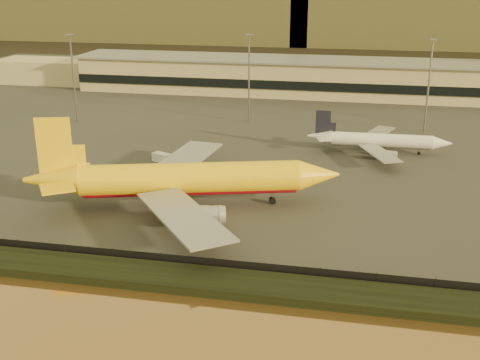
% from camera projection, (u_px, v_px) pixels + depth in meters
% --- Properties ---
extents(ground, '(900.00, 900.00, 0.00)m').
position_uv_depth(ground, '(220.00, 236.00, 102.79)').
color(ground, black).
rests_on(ground, ground).
extents(embankment, '(320.00, 7.00, 1.40)m').
position_uv_depth(embankment, '(193.00, 280.00, 86.85)').
color(embankment, black).
rests_on(embankment, ground).
extents(tarmac, '(320.00, 220.00, 0.20)m').
position_uv_depth(tarmac, '(288.00, 112.00, 190.57)').
color(tarmac, '#2D2D2D').
rests_on(tarmac, ground).
extents(perimeter_fence, '(300.00, 0.05, 2.20)m').
position_uv_depth(perimeter_fence, '(200.00, 264.00, 90.34)').
color(perimeter_fence, black).
rests_on(perimeter_fence, tarmac).
extents(terminal_building, '(202.00, 25.00, 12.60)m').
position_uv_depth(terminal_building, '(260.00, 76.00, 219.48)').
color(terminal_building, '#C9B78C').
rests_on(terminal_building, tarmac).
extents(apron_light_masts, '(152.20, 12.20, 25.40)m').
position_uv_depth(apron_light_masts, '(336.00, 75.00, 164.09)').
color(apron_light_masts, slate).
rests_on(apron_light_masts, tarmac).
extents(dhl_cargo_jet, '(58.72, 56.20, 17.81)m').
position_uv_depth(dhl_cargo_jet, '(185.00, 180.00, 113.48)').
color(dhl_cargo_jet, yellow).
rests_on(dhl_cargo_jet, tarmac).
extents(white_narrowbody_jet, '(34.84, 34.10, 10.03)m').
position_uv_depth(white_narrowbody_jet, '(379.00, 141.00, 147.73)').
color(white_narrowbody_jet, white).
rests_on(white_narrowbody_jet, tarmac).
extents(gse_vehicle_yellow, '(3.77, 2.07, 1.62)m').
position_uv_depth(gse_vehicle_yellow, '(280.00, 180.00, 126.93)').
color(gse_vehicle_yellow, yellow).
rests_on(gse_vehicle_yellow, tarmac).
extents(gse_vehicle_white, '(5.01, 3.68, 2.05)m').
position_uv_depth(gse_vehicle_white, '(162.00, 157.00, 141.36)').
color(gse_vehicle_white, white).
rests_on(gse_vehicle_white, tarmac).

